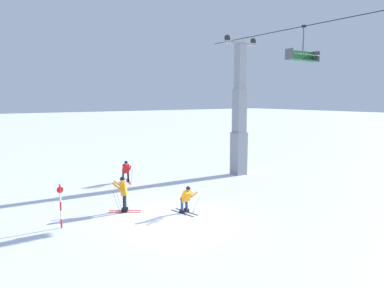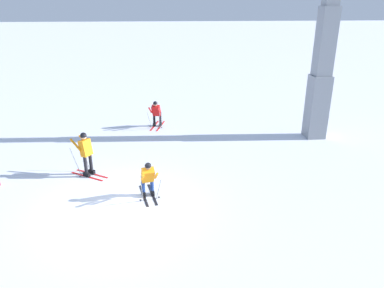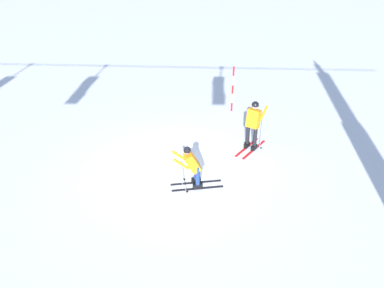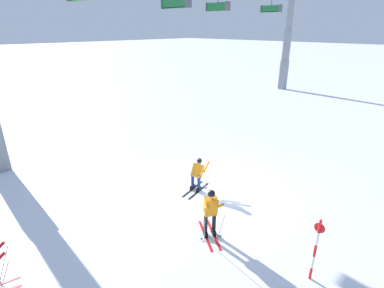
{
  "view_description": "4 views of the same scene",
  "coord_description": "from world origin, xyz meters",
  "px_view_note": "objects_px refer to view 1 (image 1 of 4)",
  "views": [
    {
      "loc": [
        13.67,
        -8.44,
        5.61
      ],
      "look_at": [
        -0.68,
        1.37,
        3.39
      ],
      "focal_mm": 33.83,
      "sensor_mm": 36.0,
      "label": 1
    },
    {
      "loc": [
        10.56,
        1.51,
        6.36
      ],
      "look_at": [
        -0.42,
        2.5,
        2.03
      ],
      "focal_mm": 33.72,
      "sensor_mm": 36.0,
      "label": 2
    },
    {
      "loc": [
        -1.13,
        10.4,
        6.8
      ],
      "look_at": [
        -0.73,
        3.04,
        2.63
      ],
      "focal_mm": 35.69,
      "sensor_mm": 36.0,
      "label": 3
    },
    {
      "loc": [
        -8.75,
        -6.57,
        6.5
      ],
      "look_at": [
        -1.14,
        0.82,
        2.27
      ],
      "focal_mm": 27.56,
      "sensor_mm": 36.0,
      "label": 4
    }
  ],
  "objects_px": {
    "chairlift_seat_nearest": "(302,56)",
    "skier_distant_downhill": "(126,170)",
    "trail_marker_pole": "(61,204)",
    "skier_carving_main": "(186,198)",
    "lift_tower_near": "(239,119)",
    "skier_distant_uphill": "(123,191)"
  },
  "relations": [
    {
      "from": "skier_distant_uphill",
      "to": "lift_tower_near",
      "type": "bearing_deg",
      "value": 108.03
    },
    {
      "from": "skier_distant_uphill",
      "to": "skier_carving_main",
      "type": "bearing_deg",
      "value": 50.73
    },
    {
      "from": "trail_marker_pole",
      "to": "skier_distant_downhill",
      "type": "height_order",
      "value": "trail_marker_pole"
    },
    {
      "from": "skier_carving_main",
      "to": "skier_distant_downhill",
      "type": "height_order",
      "value": "skier_distant_downhill"
    },
    {
      "from": "skier_carving_main",
      "to": "chairlift_seat_nearest",
      "type": "xyz_separation_m",
      "value": [
        -0.05,
        8.22,
        7.29
      ]
    },
    {
      "from": "skier_carving_main",
      "to": "skier_distant_uphill",
      "type": "relative_size",
      "value": 0.89
    },
    {
      "from": "chairlift_seat_nearest",
      "to": "skier_carving_main",
      "type": "bearing_deg",
      "value": -89.63
    },
    {
      "from": "chairlift_seat_nearest",
      "to": "skier_distant_downhill",
      "type": "xyz_separation_m",
      "value": [
        -7.66,
        -7.95,
        -7.23
      ]
    },
    {
      "from": "chairlift_seat_nearest",
      "to": "skier_distant_uphill",
      "type": "xyz_separation_m",
      "value": [
        -1.93,
        -10.65,
        -7.03
      ]
    },
    {
      "from": "chairlift_seat_nearest",
      "to": "skier_distant_downhill",
      "type": "height_order",
      "value": "chairlift_seat_nearest"
    },
    {
      "from": "skier_carving_main",
      "to": "chairlift_seat_nearest",
      "type": "relative_size",
      "value": 0.66
    },
    {
      "from": "chairlift_seat_nearest",
      "to": "lift_tower_near",
      "type": "bearing_deg",
      "value": -180.0
    },
    {
      "from": "lift_tower_near",
      "to": "chairlift_seat_nearest",
      "type": "xyz_separation_m",
      "value": [
        5.4,
        0.0,
        4.01
      ]
    },
    {
      "from": "skier_distant_downhill",
      "to": "skier_carving_main",
      "type": "bearing_deg",
      "value": -2.0
    },
    {
      "from": "lift_tower_near",
      "to": "skier_distant_downhill",
      "type": "xyz_separation_m",
      "value": [
        -2.27,
        -7.95,
        -3.22
      ]
    },
    {
      "from": "lift_tower_near",
      "to": "skier_distant_downhill",
      "type": "height_order",
      "value": "lift_tower_near"
    },
    {
      "from": "skier_distant_downhill",
      "to": "chairlift_seat_nearest",
      "type": "bearing_deg",
      "value": 46.06
    },
    {
      "from": "skier_carving_main",
      "to": "skier_distant_downhill",
      "type": "distance_m",
      "value": 7.72
    },
    {
      "from": "lift_tower_near",
      "to": "skier_distant_uphill",
      "type": "height_order",
      "value": "lift_tower_near"
    },
    {
      "from": "skier_carving_main",
      "to": "trail_marker_pole",
      "type": "relative_size",
      "value": 0.83
    },
    {
      "from": "trail_marker_pole",
      "to": "lift_tower_near",
      "type": "bearing_deg",
      "value": 106.36
    },
    {
      "from": "trail_marker_pole",
      "to": "skier_distant_downhill",
      "type": "xyz_separation_m",
      "value": [
        -6.32,
        5.85,
        -0.21
      ]
    }
  ]
}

